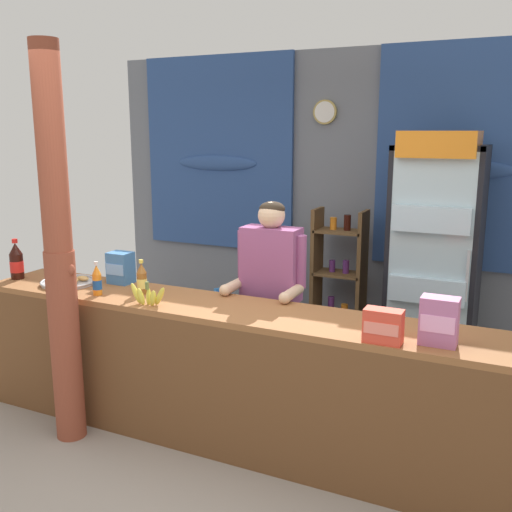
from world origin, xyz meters
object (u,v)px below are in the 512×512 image
Objects in this scene: shopkeeper at (271,282)px; soda_bottle_orange_soda at (97,281)px; drink_fridge at (435,246)px; snack_box_biscuit at (121,268)px; soda_bottle_cola at (16,262)px; snack_box_wafer at (439,321)px; banana_bunch at (147,296)px; soda_bottle_iced_tea at (142,279)px; stall_counter at (221,364)px; pastry_tray at (68,281)px; snack_box_crackers at (383,326)px; timber_post at (59,259)px; bottle_shelf_rack at (339,278)px; plastic_lawn_chair at (250,298)px.

soda_bottle_orange_soda is at bearing -148.55° from shopkeeper.
drink_fridge is 2.51m from snack_box_biscuit.
shopkeeper is at bearing 15.84° from soda_bottle_cola.
snack_box_wafer is 1.81m from banana_bunch.
snack_box_biscuit is (-0.31, 0.17, 0.01)m from soda_bottle_iced_tea.
drink_fridge is 6.61× the size of soda_bottle_cola.
stall_counter is 0.84m from soda_bottle_iced_tea.
snack_box_crackers is at bearing -4.81° from pastry_tray.
pastry_tray is (0.47, 0.03, -0.11)m from soda_bottle_cola.
soda_bottle_cola is 0.78× the size of pastry_tray.
snack_box_wafer reaches higher than soda_bottle_orange_soda.
drink_fridge is 2.90m from pastry_tray.
banana_bunch is (0.50, 0.24, -0.24)m from timber_post.
bottle_shelf_rack is at bearing 66.55° from soda_bottle_iced_tea.
drink_fridge is at bearing 46.02° from timber_post.
snack_box_wafer is (2.00, -0.13, 0.03)m from soda_bottle_iced_tea.
stall_counter is at bearing -119.65° from drink_fridge.
drink_fridge reaches higher than snack_box_wafer.
snack_box_wafer is at bearing 0.13° from stall_counter.
timber_post is at bearing -100.27° from soda_bottle_orange_soda.
snack_box_biscuit is (-2.02, -1.48, -0.07)m from drink_fridge.
drink_fridge is (2.02, 2.09, -0.12)m from timber_post.
pastry_tray is (-1.33, 0.11, 0.37)m from stall_counter.
drink_fridge reaches higher than plastic_lawn_chair.
timber_post is at bearing -174.13° from snack_box_crackers.
drink_fridge is 7.19× the size of banana_bunch.
soda_bottle_orange_soda reaches higher than banana_bunch.
stall_counter is 1.46× the size of timber_post.
bottle_shelf_rack is 0.86× the size of shopkeeper.
bottle_shelf_rack is (1.14, 2.34, -0.54)m from timber_post.
timber_post is 0.35m from soda_bottle_orange_soda.
snack_box_biscuit is at bearing 99.44° from soda_bottle_orange_soda.
soda_bottle_orange_soda reaches higher than pastry_tray.
shopkeeper is 5.51× the size of banana_bunch.
shopkeeper is 1.96m from soda_bottle_cola.
soda_bottle_orange_soda reaches higher than snack_box_biscuit.
bottle_shelf_rack reaches higher than pastry_tray.
plastic_lawn_chair is at bearing 93.76° from banana_bunch.
stall_counter is at bearing 1.33° from soda_bottle_orange_soda.
timber_post is 10.96× the size of soda_bottle_orange_soda.
bottle_shelf_rack is (-0.88, 0.25, -0.42)m from drink_fridge.
snack_box_crackers is at bearing -160.30° from snack_box_wafer.
timber_post is 9.95× the size of snack_box_wafer.
stall_counter is 1.15m from snack_box_biscuit.
pastry_tray is at bearing 168.25° from banana_bunch.
snack_box_wafer reaches higher than banana_bunch.
bottle_shelf_rack is at bearing 64.11° from timber_post.
drink_fridge reaches higher than snack_box_biscuit.
stall_counter is 1.87m from soda_bottle_cola.
snack_box_crackers reaches higher than plastic_lawn_chair.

